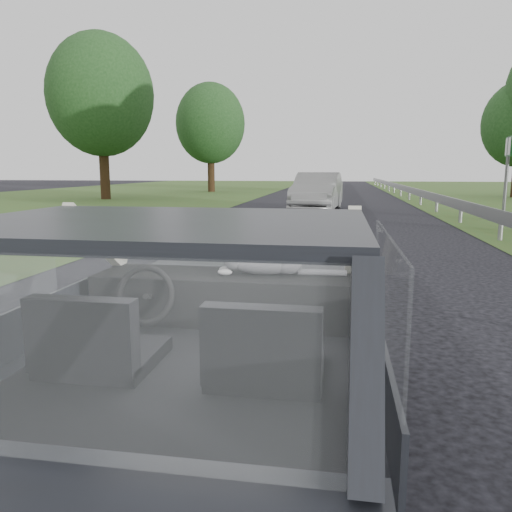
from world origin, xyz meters
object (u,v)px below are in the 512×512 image
(highway_sign, at_px, (506,178))
(other_car, at_px, (317,192))
(subject_car, at_px, (196,351))
(cat, at_px, (264,260))

(highway_sign, bearing_deg, other_car, 173.74)
(other_car, distance_m, highway_sign, 6.71)
(subject_car, xyz_separation_m, highway_sign, (6.28, 16.04, 0.64))
(subject_car, height_order, highway_sign, highway_sign)
(subject_car, bearing_deg, other_car, 90.64)
(highway_sign, bearing_deg, cat, -103.19)
(subject_car, relative_size, highway_sign, 1.46)
(subject_car, height_order, cat, subject_car)
(other_car, relative_size, highway_sign, 1.71)
(other_car, bearing_deg, highway_sign, -9.99)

